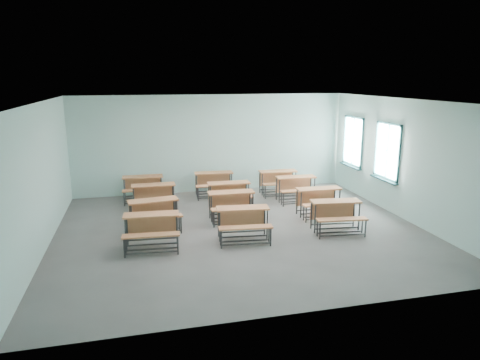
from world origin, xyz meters
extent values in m
cube|color=slate|center=(0.00, 0.00, -0.01)|extent=(9.00, 8.00, 0.02)
cube|color=white|center=(0.00, 0.00, 3.21)|extent=(9.00, 8.00, 0.02)
cube|color=silver|center=(0.00, 4.01, 1.60)|extent=(9.00, 0.02, 3.20)
cube|color=silver|center=(0.00, -4.01, 1.60)|extent=(9.00, 0.02, 3.20)
cube|color=silver|center=(-4.51, 0.00, 1.60)|extent=(0.02, 8.00, 3.20)
cube|color=silver|center=(4.51, 0.00, 1.60)|extent=(0.02, 8.00, 3.20)
cube|color=#194548|center=(4.47, 2.80, 0.93)|extent=(0.06, 1.20, 0.06)
cube|color=#194548|center=(4.47, 2.80, 2.47)|extent=(0.06, 1.20, 0.06)
cube|color=#194548|center=(4.47, 2.23, 1.70)|extent=(0.06, 0.06, 1.60)
cube|color=#194548|center=(4.47, 3.37, 1.70)|extent=(0.06, 0.06, 1.60)
cube|color=#194548|center=(4.47, 2.80, 1.70)|extent=(0.04, 0.04, 1.48)
cube|color=#194548|center=(4.47, 2.80, 1.70)|extent=(0.04, 1.08, 0.04)
cube|color=#194548|center=(4.43, 2.80, 0.87)|extent=(0.14, 1.28, 0.04)
cube|color=white|center=(4.50, 2.80, 1.70)|extent=(0.01, 1.08, 1.48)
cube|color=#194548|center=(4.47, 0.80, 0.93)|extent=(0.06, 1.20, 0.06)
cube|color=#194548|center=(4.47, 0.80, 2.47)|extent=(0.06, 1.20, 0.06)
cube|color=#194548|center=(4.47, 0.23, 1.70)|extent=(0.06, 0.06, 1.60)
cube|color=#194548|center=(4.47, 1.37, 1.70)|extent=(0.06, 0.06, 1.60)
cube|color=#194548|center=(4.47, 0.80, 1.70)|extent=(0.04, 0.04, 1.48)
cube|color=#194548|center=(4.47, 0.80, 1.70)|extent=(0.04, 1.08, 0.04)
cube|color=#194548|center=(4.43, 0.80, 0.87)|extent=(0.14, 1.28, 0.04)
cube|color=white|center=(4.50, 0.80, 1.70)|extent=(0.01, 1.08, 1.48)
cube|color=#C07145|center=(-2.19, -0.53, 0.74)|extent=(1.25, 0.50, 0.04)
cube|color=#C07145|center=(-2.18, -0.34, 0.43)|extent=(1.16, 0.10, 0.42)
cylinder|color=#383B3D|center=(-2.76, -0.65, 0.36)|extent=(0.04, 0.04, 0.72)
cylinder|color=#383B3D|center=(-1.65, -0.73, 0.36)|extent=(0.04, 0.04, 0.72)
cylinder|color=#383B3D|center=(-2.74, -0.32, 0.36)|extent=(0.04, 0.04, 0.72)
cylinder|color=#383B3D|center=(-1.62, -0.40, 0.36)|extent=(0.04, 0.04, 0.72)
cube|color=#383B3D|center=(-2.20, -0.69, 0.10)|extent=(1.12, 0.11, 0.03)
cube|color=#383B3D|center=(-2.18, -0.36, 0.10)|extent=(1.12, 0.11, 0.03)
cube|color=#C07145|center=(-2.23, -1.01, 0.44)|extent=(1.24, 0.34, 0.04)
cylinder|color=#383B3D|center=(-2.79, -1.07, 0.21)|extent=(0.04, 0.04, 0.42)
cylinder|color=#383B3D|center=(-1.68, -1.15, 0.21)|extent=(0.04, 0.04, 0.42)
cylinder|color=#383B3D|center=(-2.78, -0.88, 0.21)|extent=(0.04, 0.04, 0.42)
cylinder|color=#383B3D|center=(-1.66, -0.96, 0.21)|extent=(0.04, 0.04, 0.42)
cube|color=#383B3D|center=(-2.24, -1.11, 0.08)|extent=(1.12, 0.11, 0.03)
cube|color=#383B3D|center=(-2.22, -0.92, 0.08)|extent=(1.12, 0.11, 0.03)
cube|color=#C07145|center=(-0.08, -0.53, 0.74)|extent=(1.26, 0.53, 0.04)
cube|color=#C07145|center=(-0.06, -0.34, 0.43)|extent=(1.16, 0.14, 0.42)
cylinder|color=#383B3D|center=(-0.66, -0.63, 0.36)|extent=(0.04, 0.04, 0.72)
cylinder|color=#383B3D|center=(0.46, -0.75, 0.36)|extent=(0.04, 0.04, 0.72)
cylinder|color=#383B3D|center=(-0.62, -0.31, 0.36)|extent=(0.04, 0.04, 0.72)
cylinder|color=#383B3D|center=(0.49, -0.43, 0.36)|extent=(0.04, 0.04, 0.72)
cube|color=#383B3D|center=(-0.10, -0.69, 0.10)|extent=(1.12, 0.15, 0.03)
cube|color=#383B3D|center=(-0.06, -0.37, 0.10)|extent=(1.12, 0.15, 0.03)
cube|color=#C07145|center=(-0.13, -1.02, 0.44)|extent=(1.24, 0.38, 0.04)
cylinder|color=#383B3D|center=(-0.70, -1.05, 0.21)|extent=(0.04, 0.04, 0.42)
cylinder|color=#383B3D|center=(0.42, -1.17, 0.21)|extent=(0.04, 0.04, 0.42)
cylinder|color=#383B3D|center=(-0.68, -0.86, 0.21)|extent=(0.04, 0.04, 0.42)
cylinder|color=#383B3D|center=(0.44, -0.98, 0.21)|extent=(0.04, 0.04, 0.42)
cube|color=#383B3D|center=(-0.14, -1.11, 0.08)|extent=(1.12, 0.15, 0.03)
cube|color=#383B3D|center=(-0.12, -0.92, 0.08)|extent=(1.12, 0.15, 0.03)
cube|color=#C07145|center=(2.30, -0.52, 0.74)|extent=(1.26, 0.54, 0.04)
cube|color=#C07145|center=(2.32, -0.34, 0.43)|extent=(1.16, 0.15, 0.42)
cylinder|color=#383B3D|center=(1.72, -0.62, 0.36)|extent=(0.04, 0.04, 0.72)
cylinder|color=#383B3D|center=(2.83, -0.75, 0.36)|extent=(0.04, 0.04, 0.72)
cylinder|color=#383B3D|center=(1.76, -0.30, 0.36)|extent=(0.04, 0.04, 0.72)
cylinder|color=#383B3D|center=(2.87, -0.43, 0.36)|extent=(0.04, 0.04, 0.72)
cube|color=#383B3D|center=(2.28, -0.69, 0.10)|extent=(1.12, 0.16, 0.03)
cube|color=#383B3D|center=(2.31, -0.36, 0.10)|extent=(1.12, 0.16, 0.03)
cube|color=#C07145|center=(2.24, -1.01, 0.44)|extent=(1.24, 0.39, 0.04)
cylinder|color=#383B3D|center=(1.67, -1.04, 0.21)|extent=(0.04, 0.04, 0.42)
cylinder|color=#383B3D|center=(2.79, -1.17, 0.21)|extent=(0.04, 0.04, 0.42)
cylinder|color=#383B3D|center=(1.69, -0.85, 0.21)|extent=(0.04, 0.04, 0.42)
cylinder|color=#383B3D|center=(2.81, -0.98, 0.21)|extent=(0.04, 0.04, 0.42)
cube|color=#383B3D|center=(2.23, -1.11, 0.08)|extent=(1.12, 0.16, 0.03)
cube|color=#383B3D|center=(2.25, -0.91, 0.08)|extent=(1.12, 0.16, 0.03)
cube|color=#C07145|center=(-2.11, 0.63, 0.74)|extent=(1.27, 0.57, 0.04)
cube|color=#C07145|center=(-2.13, 0.81, 0.43)|extent=(1.15, 0.18, 0.42)
cylinder|color=#383B3D|center=(-2.64, 0.39, 0.36)|extent=(0.04, 0.04, 0.72)
cylinder|color=#383B3D|center=(-1.53, 0.54, 0.36)|extent=(0.04, 0.04, 0.72)
cylinder|color=#383B3D|center=(-2.68, 0.71, 0.36)|extent=(0.04, 0.04, 0.72)
cylinder|color=#383B3D|center=(-1.57, 0.86, 0.36)|extent=(0.04, 0.04, 0.72)
cube|color=#383B3D|center=(-2.08, 0.47, 0.10)|extent=(1.12, 0.18, 0.03)
cube|color=#383B3D|center=(-2.13, 0.79, 0.10)|extent=(1.12, 0.18, 0.03)
cube|color=#C07145|center=(-2.04, 0.14, 0.44)|extent=(1.25, 0.42, 0.04)
cylinder|color=#383B3D|center=(-2.58, -0.03, 0.21)|extent=(0.04, 0.04, 0.42)
cylinder|color=#383B3D|center=(-1.47, 0.12, 0.21)|extent=(0.04, 0.04, 0.42)
cylinder|color=#383B3D|center=(-2.61, 0.16, 0.21)|extent=(0.04, 0.04, 0.42)
cylinder|color=#383B3D|center=(-1.50, 0.31, 0.21)|extent=(0.04, 0.04, 0.42)
cube|color=#383B3D|center=(-2.03, 0.05, 0.08)|extent=(1.12, 0.18, 0.03)
cube|color=#383B3D|center=(-2.05, 0.24, 0.08)|extent=(1.12, 0.18, 0.03)
cube|color=#C07145|center=(-0.04, 0.92, 0.74)|extent=(1.23, 0.44, 0.04)
cube|color=#C07145|center=(-0.04, 1.11, 0.43)|extent=(1.16, 0.05, 0.42)
cylinder|color=#383B3D|center=(-0.61, 0.77, 0.36)|extent=(0.04, 0.04, 0.72)
cylinder|color=#383B3D|center=(0.52, 0.74, 0.36)|extent=(0.04, 0.04, 0.72)
cylinder|color=#383B3D|center=(-0.60, 1.10, 0.36)|extent=(0.04, 0.04, 0.72)
cylinder|color=#383B3D|center=(0.52, 1.07, 0.36)|extent=(0.04, 0.04, 0.72)
cube|color=#383B3D|center=(-0.05, 0.76, 0.10)|extent=(1.12, 0.06, 0.03)
cube|color=#383B3D|center=(-0.04, 1.08, 0.10)|extent=(1.12, 0.06, 0.03)
cube|color=#C07145|center=(-0.05, 0.43, 0.44)|extent=(1.23, 0.29, 0.04)
cylinder|color=#383B3D|center=(-0.62, 0.35, 0.21)|extent=(0.04, 0.04, 0.42)
cylinder|color=#383B3D|center=(0.50, 0.32, 0.21)|extent=(0.04, 0.04, 0.42)
cylinder|color=#383B3D|center=(-0.61, 0.54, 0.21)|extent=(0.04, 0.04, 0.42)
cylinder|color=#383B3D|center=(0.51, 0.51, 0.21)|extent=(0.04, 0.04, 0.42)
cube|color=#383B3D|center=(-0.06, 0.33, 0.08)|extent=(1.12, 0.06, 0.03)
cube|color=#383B3D|center=(-0.05, 0.53, 0.08)|extent=(1.12, 0.06, 0.03)
cube|color=#C07145|center=(2.39, 0.72, 0.74)|extent=(1.23, 0.44, 0.04)
cube|color=#C07145|center=(2.39, 0.91, 0.43)|extent=(1.16, 0.05, 0.42)
cylinder|color=#383B3D|center=(1.82, 0.57, 0.36)|extent=(0.04, 0.04, 0.72)
cylinder|color=#383B3D|center=(2.94, 0.54, 0.36)|extent=(0.04, 0.04, 0.72)
cylinder|color=#383B3D|center=(1.83, 0.90, 0.36)|extent=(0.04, 0.04, 0.72)
cylinder|color=#383B3D|center=(2.95, 0.87, 0.36)|extent=(0.04, 0.04, 0.72)
cube|color=#383B3D|center=(2.38, 0.56, 0.10)|extent=(1.12, 0.06, 0.03)
cube|color=#383B3D|center=(2.39, 0.88, 0.10)|extent=(1.12, 0.06, 0.03)
cube|color=#C07145|center=(2.37, 0.23, 0.44)|extent=(1.23, 0.29, 0.04)
cylinder|color=#383B3D|center=(1.81, 0.15, 0.21)|extent=(0.04, 0.04, 0.42)
cylinder|color=#383B3D|center=(2.93, 0.12, 0.21)|extent=(0.04, 0.04, 0.42)
cylinder|color=#383B3D|center=(1.82, 0.34, 0.21)|extent=(0.04, 0.04, 0.42)
cylinder|color=#383B3D|center=(2.94, 0.31, 0.21)|extent=(0.04, 0.04, 0.42)
cube|color=#383B3D|center=(2.37, 0.13, 0.08)|extent=(1.12, 0.06, 0.03)
cube|color=#383B3D|center=(2.38, 0.33, 0.08)|extent=(1.12, 0.06, 0.03)
cube|color=#C07145|center=(-2.03, 2.22, 0.74)|extent=(1.23, 0.42, 0.04)
cube|color=#C07145|center=(-2.03, 2.41, 0.43)|extent=(1.16, 0.04, 0.42)
cylinder|color=#383B3D|center=(-2.59, 2.05, 0.36)|extent=(0.04, 0.04, 0.72)
cylinder|color=#383B3D|center=(-1.47, 2.06, 0.36)|extent=(0.04, 0.04, 0.72)
cylinder|color=#383B3D|center=(-2.59, 2.37, 0.36)|extent=(0.04, 0.04, 0.72)
cylinder|color=#383B3D|center=(-1.47, 2.39, 0.36)|extent=(0.04, 0.04, 0.72)
cube|color=#383B3D|center=(-2.03, 2.05, 0.10)|extent=(1.12, 0.05, 0.03)
cube|color=#383B3D|center=(-2.03, 2.38, 0.10)|extent=(1.12, 0.05, 0.03)
cube|color=#C07145|center=(-2.02, 1.73, 0.44)|extent=(1.23, 0.27, 0.04)
cylinder|color=#383B3D|center=(-2.58, 1.62, 0.21)|extent=(0.04, 0.04, 0.42)
cylinder|color=#383B3D|center=(-1.46, 1.64, 0.21)|extent=(0.04, 0.04, 0.42)
cylinder|color=#383B3D|center=(-2.59, 1.82, 0.21)|extent=(0.04, 0.04, 0.42)
cylinder|color=#383B3D|center=(-1.46, 1.83, 0.21)|extent=(0.04, 0.04, 0.42)
cube|color=#383B3D|center=(-2.02, 1.63, 0.08)|extent=(1.12, 0.05, 0.03)
cube|color=#383B3D|center=(-2.03, 1.83, 0.08)|extent=(1.12, 0.05, 0.03)
cube|color=#C07145|center=(0.11, 1.95, 0.74)|extent=(1.24, 0.45, 0.04)
cube|color=#C07145|center=(0.12, 2.14, 0.43)|extent=(1.16, 0.06, 0.42)
cylinder|color=#383B3D|center=(-0.45, 1.80, 0.36)|extent=(0.04, 0.04, 0.72)
cylinder|color=#383B3D|center=(0.67, 1.77, 0.36)|extent=(0.04, 0.04, 0.72)
cylinder|color=#383B3D|center=(-0.44, 2.13, 0.36)|extent=(0.04, 0.04, 0.72)
cylinder|color=#383B3D|center=(0.68, 2.10, 0.36)|extent=(0.04, 0.04, 0.72)
cube|color=#383B3D|center=(0.11, 1.79, 0.10)|extent=(1.12, 0.07, 0.03)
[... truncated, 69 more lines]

